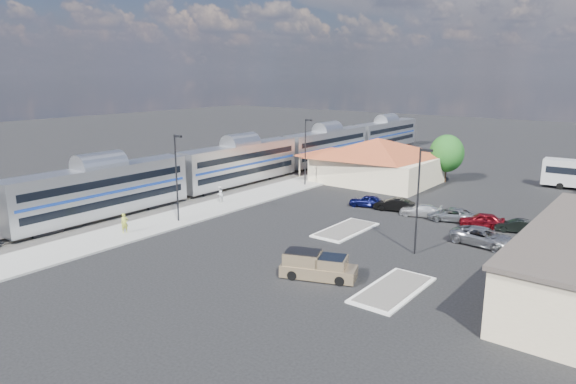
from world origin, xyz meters
The scene contains 22 objects.
ground centered at (0.00, 0.00, 0.00)m, with size 280.00×280.00×0.00m, color black.
railbed centered at (-21.00, 8.00, 0.06)m, with size 16.00×100.00×0.12m, color #4C4944.
platform centered at (-12.00, 6.00, 0.09)m, with size 5.50×92.00×0.18m, color gray.
passenger_train centered at (-18.00, 10.95, 2.87)m, with size 3.00×104.00×5.55m.
freight_cars centered at (-24.00, 9.32, 1.93)m, with size 2.80×46.00×4.00m.
station_depot centered at (-4.56, 24.00, 3.13)m, with size 18.35×12.24×6.20m.
traffic_island_south centered at (4.00, 2.00, 0.10)m, with size 3.30×7.50×0.21m.
traffic_island_north centered at (14.00, -8.00, 0.10)m, with size 3.30×7.50×0.21m.
lamp_plat_s centered at (-10.90, -6.00, 5.34)m, with size 1.08×0.25×9.00m.
lamp_plat_n centered at (-10.90, 16.00, 5.34)m, with size 1.08×0.25×9.00m.
lamp_lot centered at (12.10, 0.00, 5.34)m, with size 1.08×0.25×9.00m.
tree_depot centered at (3.00, 30.00, 4.02)m, with size 4.71×4.71×6.63m.
pickup_truck centered at (8.57, -9.31, 0.91)m, with size 5.91×3.85×1.92m.
suv centered at (15.92, 5.68, 0.79)m, with size 2.62×5.68×1.58m, color #94969B.
person_a centered at (-11.81, -11.80, 1.13)m, with size 0.69×0.45×1.89m, color gold.
person_b centered at (-13.17, 2.06, 1.13)m, with size 0.92×0.72×1.90m, color silver.
parked_car_a centered at (1.18, 11.25, 0.71)m, with size 1.67×4.15×1.41m, color #0D1145.
parked_car_b centered at (4.38, 11.55, 0.72)m, with size 1.53×4.39×1.45m, color black.
parked_car_c centered at (7.58, 11.25, 0.64)m, with size 1.80×4.42×1.28m, color silver.
parked_car_d centered at (10.78, 11.55, 0.68)m, with size 2.25×4.87×1.35m, color gray.
parked_car_e centered at (13.98, 11.25, 0.73)m, with size 1.72×4.28×1.46m, color maroon.
parked_car_f centered at (17.18, 11.55, 0.64)m, with size 1.36×3.90×1.29m, color black.
Camera 1 is at (28.64, -38.91, 14.90)m, focal length 32.00 mm.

